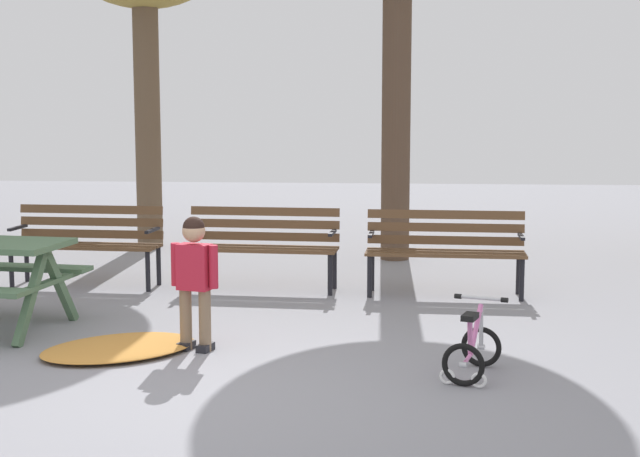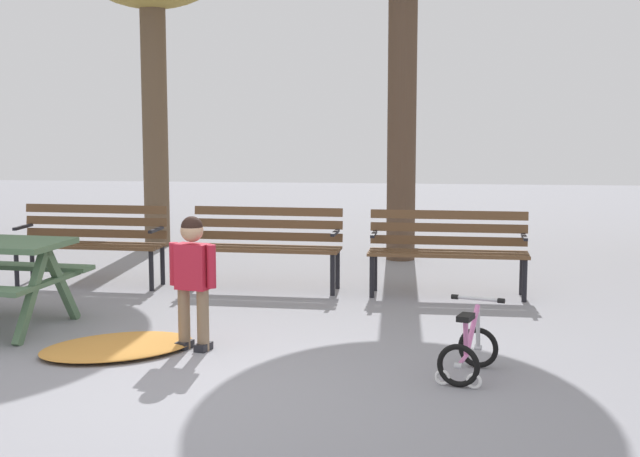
{
  "view_description": "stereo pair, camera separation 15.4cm",
  "coord_description": "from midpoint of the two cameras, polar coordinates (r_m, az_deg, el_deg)",
  "views": [
    {
      "loc": [
        1.36,
        -5.76,
        1.86
      ],
      "look_at": [
        0.65,
        2.05,
        0.85
      ],
      "focal_mm": 51.2,
      "sensor_mm": 36.0,
      "label": 1
    },
    {
      "loc": [
        1.51,
        -5.74,
        1.86
      ],
      "look_at": [
        0.65,
        2.05,
        0.85
      ],
      "focal_mm": 51.2,
      "sensor_mm": 36.0,
      "label": 2
    }
  ],
  "objects": [
    {
      "name": "ground",
      "position": [
        6.21,
        -8.53,
        -10.15
      ],
      "size": [
        36.0,
        36.0,
        0.0
      ],
      "primitive_type": "plane",
      "color": "gray"
    },
    {
      "name": "park_bench_far_left",
      "position": [
        10.09,
        -14.76,
        -0.59
      ],
      "size": [
        1.62,
        0.53,
        0.85
      ],
      "color": "brown",
      "rests_on": "ground"
    },
    {
      "name": "park_bench_left",
      "position": [
        9.59,
        -4.08,
        -0.78
      ],
      "size": [
        1.62,
        0.54,
        0.85
      ],
      "color": "brown",
      "rests_on": "ground"
    },
    {
      "name": "park_bench_right",
      "position": [
        9.34,
        7.36,
        -1.03
      ],
      "size": [
        1.61,
        0.51,
        0.85
      ],
      "color": "brown",
      "rests_on": "ground"
    },
    {
      "name": "kids_bicycle",
      "position": [
        6.54,
        8.84,
        -7.43
      ],
      "size": [
        0.5,
        0.63,
        0.54
      ],
      "color": "black",
      "rests_on": "ground"
    },
    {
      "name": "child_standing",
      "position": [
        7.15,
        -8.46,
        -2.72
      ],
      "size": [
        0.39,
        0.22,
        1.06
      ],
      "color": "#7F664C",
      "rests_on": "ground"
    },
    {
      "name": "leaf_pile",
      "position": [
        7.33,
        -13.04,
        -7.25
      ],
      "size": [
        1.48,
        1.41,
        0.07
      ],
      "primitive_type": "ellipsoid",
      "rotation": [
        0.0,
        0.0,
        0.66
      ],
      "color": "#C68438",
      "rests_on": "ground"
    }
  ]
}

